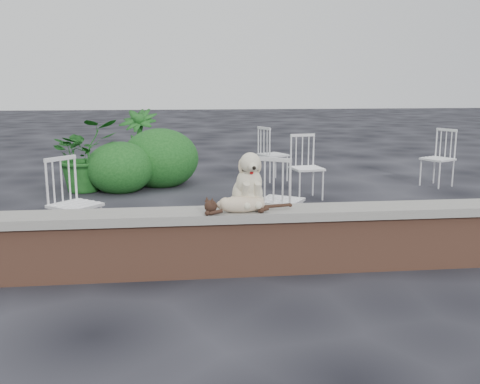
{
  "coord_description": "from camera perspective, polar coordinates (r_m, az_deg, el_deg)",
  "views": [
    {
      "loc": [
        -1.38,
        -4.67,
        1.69
      ],
      "look_at": [
        -0.81,
        0.2,
        0.7
      ],
      "focal_mm": 40.75,
      "sensor_mm": 36.0,
      "label": 1
    }
  ],
  "objects": [
    {
      "name": "brick_wall",
      "position": [
        5.08,
        9.46,
        -5.22
      ],
      "size": [
        6.0,
        0.3,
        0.5
      ],
      "primitive_type": "cube",
      "color": "brown",
      "rests_on": "ground"
    },
    {
      "name": "ground",
      "position": [
        5.15,
        9.36,
        -7.88
      ],
      "size": [
        60.0,
        60.0,
        0.0
      ],
      "primitive_type": "plane",
      "color": "black",
      "rests_on": "ground"
    },
    {
      "name": "chair_c",
      "position": [
        5.8,
        4.24,
        -0.75
      ],
      "size": [
        0.77,
        0.77,
        0.94
      ],
      "primitive_type": null,
      "rotation": [
        0.0,
        0.0,
        2.57
      ],
      "color": "white",
      "rests_on": "ground"
    },
    {
      "name": "capstone",
      "position": [
        5.0,
        9.56,
        -2.03
      ],
      "size": [
        6.2,
        0.4,
        0.08
      ],
      "primitive_type": "cube",
      "color": "slate",
      "rests_on": "brick_wall"
    },
    {
      "name": "potted_plant_b",
      "position": [
        9.95,
        -10.58,
        5.01
      ],
      "size": [
        0.87,
        0.87,
        1.22
      ],
      "primitive_type": "imported",
      "rotation": [
        0.0,
        0.0,
        -0.33
      ],
      "color": "#124115",
      "rests_on": "ground"
    },
    {
      "name": "shrubbery",
      "position": [
        9.03,
        -9.47,
        3.06
      ],
      "size": [
        1.77,
        1.58,
        1.0
      ],
      "color": "#124115",
      "rests_on": "ground"
    },
    {
      "name": "potted_plant_a",
      "position": [
        8.88,
        -15.97,
        3.74
      ],
      "size": [
        1.32,
        1.27,
        1.14
      ],
      "primitive_type": "imported",
      "rotation": [
        0.0,
        0.0,
        0.49
      ],
      "color": "#124115",
      "rests_on": "ground"
    },
    {
      "name": "chair_e",
      "position": [
        9.49,
        3.48,
        4.02
      ],
      "size": [
        0.74,
        0.74,
        0.94
      ],
      "primitive_type": null,
      "rotation": [
        0.0,
        0.0,
        1.98
      ],
      "color": "white",
      "rests_on": "ground"
    },
    {
      "name": "dog",
      "position": [
        4.84,
        0.79,
        1.33
      ],
      "size": [
        0.39,
        0.48,
        0.53
      ],
      "primitive_type": null,
      "rotation": [
        0.0,
        0.0,
        0.09
      ],
      "color": "beige",
      "rests_on": "capstone"
    },
    {
      "name": "chair_a",
      "position": [
        5.83,
        -16.9,
        -1.16
      ],
      "size": [
        0.79,
        0.79,
        0.94
      ],
      "primitive_type": null,
      "rotation": [
        0.0,
        0.0,
        0.86
      ],
      "color": "white",
      "rests_on": "ground"
    },
    {
      "name": "chair_d",
      "position": [
        9.52,
        19.99,
        3.38
      ],
      "size": [
        0.76,
        0.76,
        0.94
      ],
      "primitive_type": null,
      "rotation": [
        0.0,
        0.0,
        -1.08
      ],
      "color": "white",
      "rests_on": "ground"
    },
    {
      "name": "cat",
      "position": [
        4.72,
        0.06,
        -1.19
      ],
      "size": [
        0.96,
        0.31,
        0.16
      ],
      "primitive_type": null,
      "rotation": [
        0.0,
        0.0,
        0.09
      ],
      "color": "tan",
      "rests_on": "capstone"
    },
    {
      "name": "chair_b",
      "position": [
        8.03,
        7.02,
        2.6
      ],
      "size": [
        0.64,
        0.64,
        0.94
      ],
      "primitive_type": null,
      "rotation": [
        0.0,
        0.0,
        0.16
      ],
      "color": "white",
      "rests_on": "ground"
    }
  ]
}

